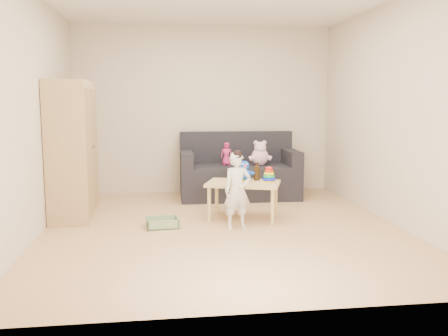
{
  "coord_description": "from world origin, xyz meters",
  "views": [
    {
      "loc": [
        -0.68,
        -5.23,
        1.41
      ],
      "look_at": [
        0.05,
        0.25,
        0.65
      ],
      "focal_mm": 38.0,
      "sensor_mm": 36.0,
      "label": 1
    }
  ],
  "objects": [
    {
      "name": "blue_plush",
      "position": [
        0.33,
        0.48,
        0.58
      ],
      "size": [
        0.23,
        0.19,
        0.25
      ],
      "primitive_type": null,
      "rotation": [
        0.0,
        0.0,
        -0.11
      ],
      "color": "blue",
      "rests_on": "play_table"
    },
    {
      "name": "yellow_book",
      "position": [
        0.26,
        0.5,
        0.46
      ],
      "size": [
        0.27,
        0.27,
        0.02
      ],
      "primitive_type": "cube",
      "rotation": [
        0.0,
        0.0,
        -0.3
      ],
      "color": "yellow",
      "rests_on": "play_table"
    },
    {
      "name": "wardrobe",
      "position": [
        -1.76,
        0.71,
        0.84
      ],
      "size": [
        0.46,
        0.93,
        1.67
      ],
      "primitive_type": "cube",
      "color": "tan",
      "rests_on": "ground"
    },
    {
      "name": "wooden_figure",
      "position": [
        0.26,
        0.38,
        0.52
      ],
      "size": [
        0.06,
        0.06,
        0.12
      ],
      "primitive_type": null,
      "rotation": [
        0.0,
        0.0,
        -0.38
      ],
      "color": "brown",
      "rests_on": "play_table"
    },
    {
      "name": "brown_bottle",
      "position": [
        0.49,
        0.49,
        0.55
      ],
      "size": [
        0.08,
        0.08,
        0.22
      ],
      "color": "black",
      "rests_on": "play_table"
    },
    {
      "name": "ring_stacker",
      "position": [
        0.62,
        0.35,
        0.53
      ],
      "size": [
        0.16,
        0.16,
        0.19
      ],
      "color": "gold",
      "rests_on": "play_table"
    },
    {
      "name": "toddler",
      "position": [
        0.16,
        -0.05,
        0.42
      ],
      "size": [
        0.34,
        0.25,
        0.84
      ],
      "primitive_type": "imported",
      "rotation": [
        0.0,
        0.0,
        0.15
      ],
      "color": "silver",
      "rests_on": "ground"
    },
    {
      "name": "play_table",
      "position": [
        0.3,
        0.37,
        0.23
      ],
      "size": [
        0.99,
        0.79,
        0.46
      ],
      "primitive_type": "cube",
      "rotation": [
        0.0,
        0.0,
        -0.32
      ],
      "color": "#EDC782",
      "rests_on": "ground"
    },
    {
      "name": "room",
      "position": [
        0.0,
        0.0,
        1.3
      ],
      "size": [
        4.5,
        4.5,
        4.5
      ],
      "color": "tan",
      "rests_on": "ground"
    },
    {
      "name": "pink_bear",
      "position": [
        0.77,
        1.63,
        0.65
      ],
      "size": [
        0.31,
        0.28,
        0.31
      ],
      "primitive_type": null,
      "rotation": [
        0.0,
        0.0,
        -0.17
      ],
      "color": "#F6B5D2",
      "rests_on": "sofa"
    },
    {
      "name": "doll",
      "position": [
        0.28,
        1.67,
        0.66
      ],
      "size": [
        0.18,
        0.13,
        0.34
      ],
      "primitive_type": "imported",
      "rotation": [
        0.0,
        0.0,
        -0.08
      ],
      "color": "#D02774",
      "rests_on": "sofa"
    },
    {
      "name": "storage_bin",
      "position": [
        -0.68,
        0.09,
        0.05
      ],
      "size": [
        0.38,
        0.3,
        0.11
      ],
      "primitive_type": null,
      "rotation": [
        0.0,
        0.0,
        0.08
      ],
      "color": "gray",
      "rests_on": "ground"
    },
    {
      "name": "sofa",
      "position": [
        0.47,
        1.69,
        0.25
      ],
      "size": [
        1.76,
        0.9,
        0.49
      ],
      "primitive_type": "cube",
      "rotation": [
        0.0,
        0.0,
        -0.02
      ],
      "color": "black",
      "rests_on": "ground"
    }
  ]
}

